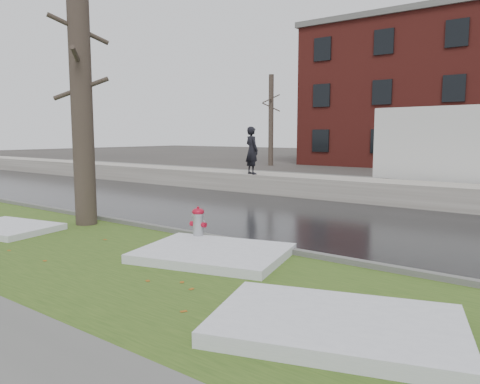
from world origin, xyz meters
The scene contains 14 objects.
ground centered at (0.00, 0.00, 0.00)m, with size 120.00×120.00×0.00m, color #47423D.
verge centered at (0.00, -1.25, 0.02)m, with size 60.00×4.50×0.04m, color #304B19.
road centered at (0.00, 4.50, 0.01)m, with size 60.00×7.00×0.03m, color black.
parking_lot centered at (0.00, 13.00, 0.01)m, with size 60.00×9.00×0.03m, color slate.
curb centered at (0.00, 1.00, 0.07)m, with size 60.00×0.15×0.14m, color slate.
snowbank centered at (0.00, 8.70, 0.38)m, with size 60.00×1.60×0.75m, color beige.
bg_tree_left centered at (-12.00, 22.00, 3.33)m, with size 1.40×1.62×6.50m.
bg_tree_center centered at (-6.00, 26.00, 3.33)m, with size 1.40×1.62×6.50m.
fire_hydrant centered at (0.38, 0.58, 0.45)m, with size 0.38×0.34×0.77m.
tree centered at (-3.25, 0.40, 3.32)m, with size 1.21×1.39×6.52m.
worker centered at (-3.67, 8.10, 1.66)m, with size 0.67×0.44×1.82m, color black.
snow_patch_near centered at (1.37, -0.10, 0.12)m, with size 2.60×2.00×0.16m, color silver.
snow_patch_far centered at (-4.00, -1.25, 0.11)m, with size 2.20×1.60×0.14m, color silver.
snow_patch_side centered at (4.63, -1.75, 0.13)m, with size 2.80×1.80×0.18m, color silver.
Camera 1 is at (6.84, -6.48, 2.30)m, focal length 35.00 mm.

